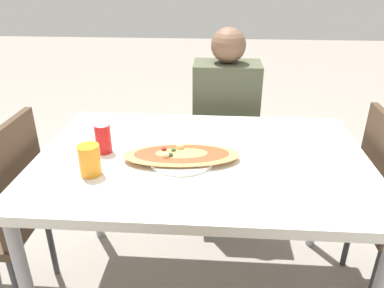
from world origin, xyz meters
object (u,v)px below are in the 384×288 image
(pizza_main, at_px, (181,156))
(chair_far_seated, at_px, (224,134))
(person_seated, at_px, (226,115))
(drink_glass, at_px, (90,160))
(chair_side_left, at_px, (2,211))
(dining_table, at_px, (202,171))
(soda_can, at_px, (103,138))

(pizza_main, bearing_deg, chair_far_seated, 77.14)
(person_seated, xyz_separation_m, drink_glass, (-0.52, -0.85, 0.14))
(chair_far_seated, distance_m, pizza_main, 0.90)
(chair_far_seated, bearing_deg, pizza_main, 77.14)
(drink_glass, bearing_deg, chair_side_left, 169.21)
(chair_side_left, xyz_separation_m, person_seated, (0.98, 0.76, 0.18))
(person_seated, xyz_separation_m, pizza_main, (-0.19, -0.72, 0.10))
(dining_table, bearing_deg, chair_side_left, -174.16)
(dining_table, bearing_deg, drink_glass, -156.82)
(pizza_main, bearing_deg, person_seated, 75.09)
(person_seated, bearing_deg, pizza_main, 75.09)
(chair_side_left, distance_m, pizza_main, 0.84)
(chair_side_left, height_order, person_seated, person_seated)
(drink_glass, bearing_deg, chair_far_seated, 61.73)
(chair_side_left, bearing_deg, pizza_main, -86.61)
(dining_table, xyz_separation_m, chair_far_seated, (0.11, 0.79, -0.19))
(pizza_main, height_order, soda_can, soda_can)
(chair_far_seated, xyz_separation_m, person_seated, (-0.00, -0.12, 0.18))
(chair_far_seated, relative_size, soda_can, 7.48)
(person_seated, height_order, drink_glass, person_seated)
(soda_can, bearing_deg, dining_table, -1.38)
(soda_can, height_order, drink_glass, soda_can)
(chair_side_left, height_order, drink_glass, chair_side_left)
(chair_far_seated, relative_size, person_seated, 0.79)
(dining_table, bearing_deg, person_seated, 80.74)
(dining_table, relative_size, chair_side_left, 1.46)
(pizza_main, bearing_deg, dining_table, 27.54)
(chair_far_seated, xyz_separation_m, soda_can, (-0.52, -0.78, 0.32))
(dining_table, relative_size, person_seated, 1.15)
(dining_table, bearing_deg, soda_can, 178.62)
(dining_table, height_order, drink_glass, drink_glass)
(person_seated, distance_m, pizza_main, 0.75)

